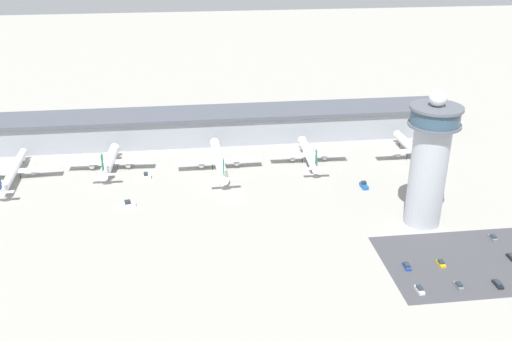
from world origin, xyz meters
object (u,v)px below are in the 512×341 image
(service_truck_baggage, at_px, (126,205))
(car_green_van, at_px, (493,238))
(control_tower, at_px, (430,160))
(car_navy_sedan, at_px, (407,266))
(airplane_gate_delta, at_px, (309,154))
(car_silver_sedan, at_px, (459,286))
(airplane_gate_charlie, at_px, (219,160))
(airplane_gate_bravo, at_px, (110,161))
(car_white_wagon, at_px, (441,263))
(car_maroon_suv, at_px, (420,289))
(car_yellow_taxi, at_px, (498,284))
(car_blue_compact, at_px, (511,257))
(service_truck_fuel, at_px, (145,176))
(airplane_gate_alpha, at_px, (13,171))
(service_truck_water, at_px, (364,186))
(service_truck_catering, at_px, (1,187))
(airplane_gate_echo, at_px, (414,151))

(service_truck_baggage, bearing_deg, car_green_van, -17.43)
(control_tower, distance_m, car_navy_sedan, 41.74)
(airplane_gate_delta, height_order, car_silver_sedan, airplane_gate_delta)
(airplane_gate_charlie, distance_m, car_navy_sedan, 104.14)
(control_tower, xyz_separation_m, airplane_gate_delta, (-30.92, 61.20, -21.41))
(airplane_gate_bravo, xyz_separation_m, car_green_van, (143.92, -79.71, -3.66))
(car_white_wagon, relative_size, car_maroon_suv, 0.90)
(car_yellow_taxi, relative_size, car_blue_compact, 1.08)
(service_truck_baggage, bearing_deg, service_truck_fuel, 77.08)
(airplane_gate_alpha, xyz_separation_m, car_white_wagon, (159.23, -88.08, -3.44))
(car_yellow_taxi, bearing_deg, car_white_wagon, 134.20)
(airplane_gate_bravo, height_order, car_maroon_suv, airplane_gate_bravo)
(airplane_gate_alpha, distance_m, service_truck_baggage, 60.67)
(service_truck_water, bearing_deg, airplane_gate_alpha, 169.75)
(service_truck_water, xyz_separation_m, car_maroon_suv, (-4.63, -73.80, -0.34))
(airplane_gate_alpha, distance_m, service_truck_catering, 10.97)
(car_green_van, relative_size, car_blue_compact, 0.97)
(airplane_gate_alpha, distance_m, car_white_wagon, 182.00)
(airplane_gate_echo, distance_m, car_silver_sedan, 102.93)
(service_truck_water, height_order, car_green_van, service_truck_water)
(airplane_gate_bravo, xyz_separation_m, car_navy_sedan, (106.34, -93.37, -3.70))
(airplane_gate_alpha, relative_size, airplane_gate_bravo, 1.17)
(airplane_gate_alpha, height_order, car_yellow_taxi, airplane_gate_alpha)
(airplane_gate_charlie, height_order, car_navy_sedan, airplane_gate_charlie)
(airplane_gate_charlie, distance_m, service_truck_baggage, 50.77)
(airplane_gate_alpha, relative_size, airplane_gate_charlie, 1.01)
(control_tower, bearing_deg, car_green_van, -35.78)
(car_blue_compact, height_order, car_silver_sedan, car_silver_sedan)
(airplane_gate_charlie, relative_size, airplane_gate_delta, 1.23)
(airplane_gate_delta, height_order, car_yellow_taxi, airplane_gate_delta)
(airplane_gate_alpha, relative_size, service_truck_water, 8.12)
(car_green_van, bearing_deg, airplane_gate_echo, 91.20)
(airplane_gate_charlie, distance_m, airplane_gate_echo, 92.70)
(airplane_gate_bravo, distance_m, car_white_wagon, 150.67)
(airplane_gate_charlie, height_order, car_yellow_taxi, airplane_gate_charlie)
(control_tower, relative_size, airplane_gate_bravo, 1.34)
(service_truck_baggage, bearing_deg, airplane_gate_charlie, 38.65)
(car_silver_sedan, bearing_deg, airplane_gate_bravo, 138.19)
(car_maroon_suv, bearing_deg, service_truck_catering, 148.69)
(service_truck_catering, bearing_deg, car_yellow_taxi, -27.52)
(airplane_gate_bravo, height_order, car_silver_sedan, airplane_gate_bravo)
(service_truck_fuel, xyz_separation_m, car_yellow_taxi, (115.03, -95.45, -0.40))
(control_tower, bearing_deg, airplane_gate_bravo, 152.28)
(service_truck_baggage, bearing_deg, airplane_gate_bravo, 105.07)
(service_truck_water, distance_m, car_silver_sedan, 73.91)
(service_truck_fuel, relative_size, car_yellow_taxi, 1.21)
(airplane_gate_bravo, bearing_deg, service_truck_baggage, -74.93)
(car_silver_sedan, bearing_deg, car_white_wagon, 91.29)
(car_navy_sedan, bearing_deg, car_white_wagon, 0.19)
(car_white_wagon, bearing_deg, service_truck_water, 97.59)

